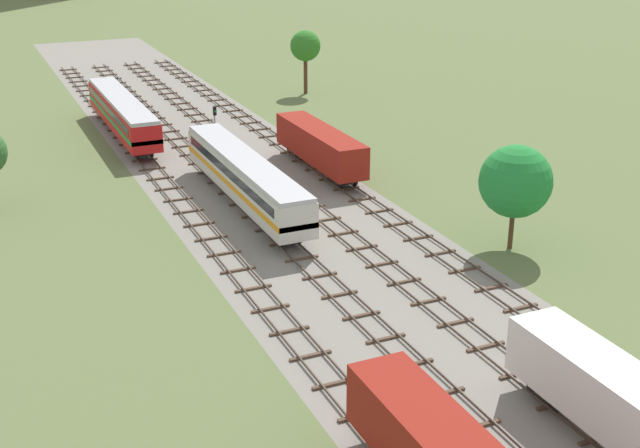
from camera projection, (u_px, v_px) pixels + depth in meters
ground_plane at (268, 198)px, 67.77m from camera, size 480.00×480.00×0.00m
ballast_bed at (268, 198)px, 67.76m from camera, size 17.65×176.00×0.01m
track_far_left at (183, 205)px, 65.98m from camera, size 2.40×126.00×0.29m
track_left at (238, 197)px, 67.70m from camera, size 2.40×126.00×0.29m
track_centre_left at (289, 190)px, 69.43m from camera, size 2.40×126.00×0.29m
track_centre at (338, 182)px, 71.15m from camera, size 2.40×126.00×0.29m
freight_boxcar_centre_left_mid at (632, 411)px, 35.40m from camera, size 2.87×14.00×3.60m
passenger_coach_left_midfar at (245, 175)px, 65.00m from camera, size 2.96×22.00×3.80m
freight_boxcar_centre_far at (320, 145)px, 73.63m from camera, size 2.87×14.00×3.60m
passenger_coach_far_left_farther at (122, 112)px, 84.34m from camera, size 2.96×22.00×3.80m
signal_post_nearest at (215, 123)px, 78.59m from camera, size 0.28×0.47×4.69m
lineside_tree_1 at (305, 46)px, 102.15m from camera, size 3.75×3.75×7.81m
lineside_tree_2 at (516, 182)px, 56.40m from camera, size 5.02×5.02×7.42m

